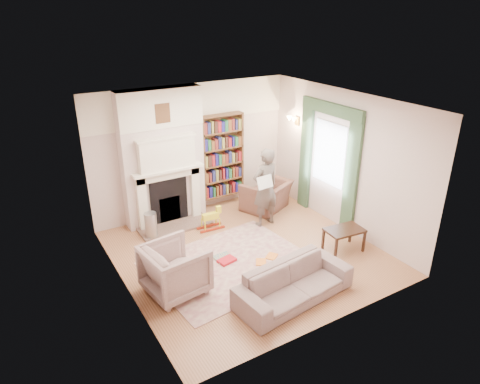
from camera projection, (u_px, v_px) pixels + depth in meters
floor at (247, 253)px, 7.99m from camera, size 4.50×4.50×0.00m
ceiling at (248, 103)px, 6.86m from camera, size 4.50×4.50×0.00m
wall_back at (192, 149)px, 9.19m from camera, size 4.50×0.00×4.50m
wall_front at (337, 240)px, 5.66m from camera, size 4.50×0.00×4.50m
wall_left at (119, 214)px, 6.36m from camera, size 0.00×4.50×4.50m
wall_right at (344, 161)px, 8.48m from camera, size 0.00×4.50×4.50m
fireplace at (163, 159)px, 8.68m from camera, size 1.70×0.58×2.80m
bookcase at (222, 156)px, 9.48m from camera, size 1.00×0.24×1.85m
window at (330, 154)px, 8.77m from camera, size 0.02×0.90×1.30m
curtain_left at (351, 176)px, 8.30m from camera, size 0.07×0.32×2.40m
curtain_right at (306, 156)px, 9.40m from camera, size 0.07×0.32×2.40m
pelmet at (332, 109)px, 8.37m from camera, size 0.09×1.70×0.24m
wall_sconce at (290, 122)px, 9.36m from camera, size 0.20×0.24×0.24m
rug at (230, 264)px, 7.63m from camera, size 2.95×2.38×0.01m
armchair_reading at (266, 196)px, 9.59m from camera, size 1.27×1.21×0.65m
armchair_left at (175, 269)px, 6.76m from camera, size 1.02×1.00×0.83m
sofa at (294, 283)px, 6.64m from camera, size 2.01×0.96×0.57m
man_reading at (265, 188)px, 8.71m from camera, size 0.65×0.46×1.67m
newspaper at (265, 182)px, 8.39m from camera, size 0.37×0.14×0.24m
coffee_table at (344, 240)px, 7.98m from camera, size 0.74×0.52×0.45m
paraffin_heater at (151, 226)px, 8.38m from camera, size 0.24×0.24×0.55m
rocking_horse at (211, 219)px, 8.75m from camera, size 0.55×0.24×0.48m
board_game at (223, 258)px, 7.78m from camera, size 0.33×0.33×0.03m
game_box_lid at (227, 260)px, 7.68m from camera, size 0.35×0.27×0.05m
comic_annuals at (266, 259)px, 7.75m from camera, size 0.57×0.35×0.02m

